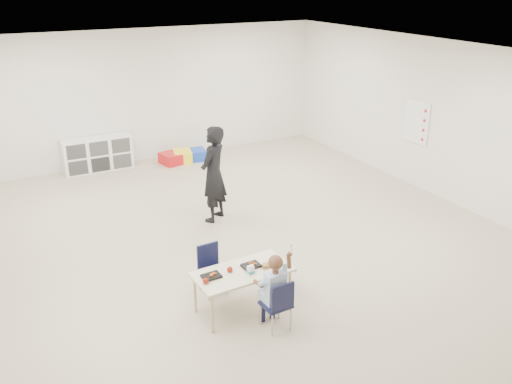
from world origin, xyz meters
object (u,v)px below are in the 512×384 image
child (276,290)px  adult (213,174)px  chair_near (276,303)px  cubby_shelf (98,154)px  table (243,290)px

child → adult: adult is taller
chair_near → child: bearing=0.0°
cubby_shelf → chair_near: bearing=-85.1°
cubby_shelf → adult: (1.15, -3.37, 0.45)m
table → cubby_shelf: size_ratio=0.86×
chair_near → cubby_shelf: (-0.55, 6.43, 0.03)m
table → cubby_shelf: bearing=91.3°
table → chair_near: bearing=-73.7°
child → adult: bearing=76.7°
chair_near → child: (0.00, 0.00, 0.19)m
chair_near → adult: 3.16m
chair_near → cubby_shelf: bearing=92.5°
cubby_shelf → adult: size_ratio=0.87×
child → adult: (0.59, 3.07, 0.29)m
adult → table: bearing=35.4°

